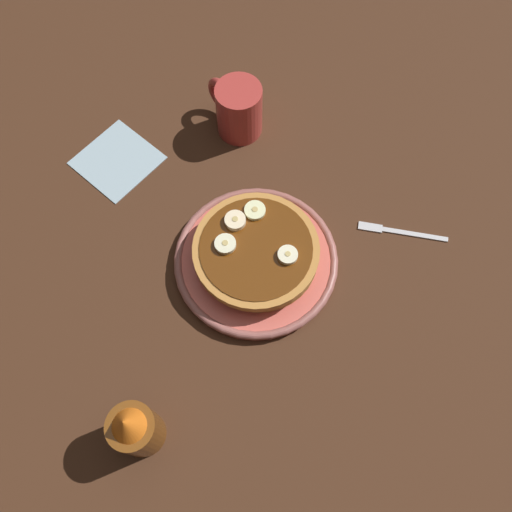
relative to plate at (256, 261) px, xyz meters
The scene contains 11 objects.
ground_plane 2.56cm from the plate, ahead, with size 140.00×140.00×3.00cm, color #422616.
plate is the anchor object (origin of this frame).
pancake_stack 2.51cm from the plate, 74.89° to the right, with size 17.11×17.58×3.83cm.
banana_slice_0 6.70cm from the plate, ahead, with size 2.89×2.89×1.04cm.
banana_slice_1 7.13cm from the plate, 42.20° to the right, with size 2.93×2.93×0.81cm.
banana_slice_2 6.20cm from the plate, 41.22° to the left, with size 2.88×2.88×0.91cm.
banana_slice_3 6.39cm from the plate, 150.55° to the right, with size 2.69×2.69×0.95cm.
coffee_mug 24.18cm from the plate, 37.09° to the right, with size 10.33×7.05×8.82cm.
napkin 27.64cm from the plate, ahead, with size 11.00×11.00×0.30cm, color #99B2BF.
fork 21.17cm from the plate, 120.10° to the right, with size 11.13×8.39×0.50cm.
syrup_bottle 27.33cm from the plate, 105.02° to the left, with size 5.63×5.63×11.93cm.
Camera 1 is at (-21.65, 20.77, 70.54)cm, focal length 37.91 mm.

